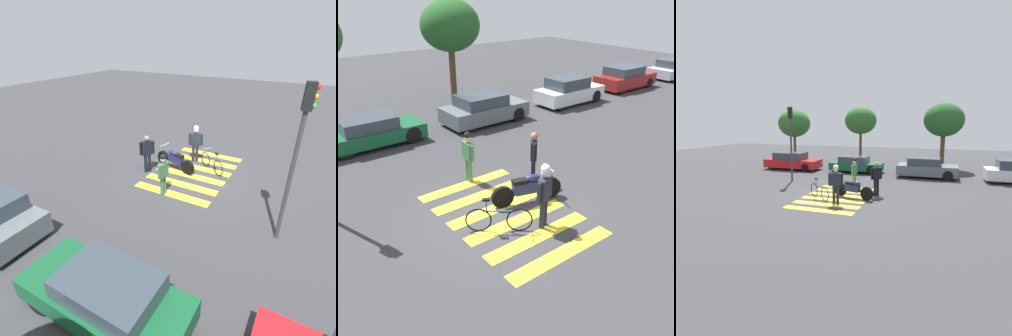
% 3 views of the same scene
% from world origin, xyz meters
% --- Properties ---
extents(ground_plane, '(60.00, 60.00, 0.00)m').
position_xyz_m(ground_plane, '(0.00, 0.00, 0.00)').
color(ground_plane, '#38383A').
extents(police_motorcycle, '(2.23, 0.86, 1.06)m').
position_xyz_m(police_motorcycle, '(0.88, 0.18, 0.47)').
color(police_motorcycle, black).
rests_on(police_motorcycle, ground_plane).
extents(leaning_bicycle, '(1.47, 1.11, 1.02)m').
position_xyz_m(leaning_bicycle, '(-0.69, -0.53, 0.39)').
color(leaning_bicycle, black).
rests_on(leaning_bicycle, ground_plane).
extents(officer_on_foot, '(0.66, 0.37, 1.89)m').
position_xyz_m(officer_on_foot, '(0.41, -1.07, 1.11)').
color(officer_on_foot, '#1E232D').
rests_on(officer_on_foot, ground_plane).
extents(officer_by_motorcycle, '(0.49, 0.56, 1.79)m').
position_xyz_m(officer_by_motorcycle, '(1.88, 1.05, 1.03)').
color(officer_by_motorcycle, black).
rests_on(officer_by_motorcycle, ground_plane).
extents(pedestrian_bystander, '(0.23, 0.67, 1.77)m').
position_xyz_m(pedestrian_bystander, '(0.24, 2.43, 1.02)').
color(pedestrian_bystander, '#3F724C').
rests_on(pedestrian_bystander, ground_plane).
extents(crosswalk_stripes, '(3.32, 4.95, 0.01)m').
position_xyz_m(crosswalk_stripes, '(0.00, 0.00, 0.00)').
color(crosswalk_stripes, yellow).
rests_on(crosswalk_stripes, ground_plane).
extents(car_green_compact, '(4.02, 1.68, 1.24)m').
position_xyz_m(car_green_compact, '(-1.20, 7.49, 0.61)').
color(car_green_compact, black).
rests_on(car_green_compact, ground_plane).
extents(car_grey_coupe, '(4.07, 1.88, 1.39)m').
position_xyz_m(car_grey_coupe, '(4.08, 7.15, 0.67)').
color(car_grey_coupe, black).
rests_on(car_grey_coupe, ground_plane).
extents(car_white_van, '(3.93, 1.74, 1.48)m').
position_xyz_m(car_white_van, '(9.69, 6.97, 0.70)').
color(car_white_van, black).
rests_on(car_white_van, ground_plane).
extents(car_maroon_wagon, '(4.07, 1.89, 1.41)m').
position_xyz_m(car_maroon_wagon, '(15.07, 7.25, 0.67)').
color(car_maroon_wagon, black).
rests_on(car_maroon_wagon, ground_plane).
extents(street_tree_far, '(3.24, 3.24, 5.41)m').
position_xyz_m(street_tree_far, '(5.09, 11.70, 4.01)').
color(street_tree_far, brown).
rests_on(street_tree_far, ground_plane).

